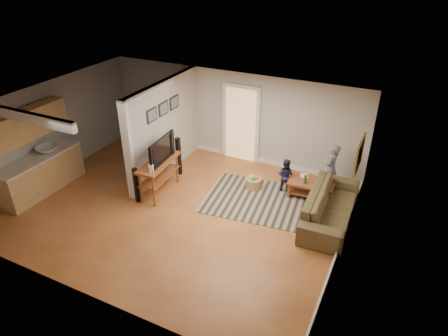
{
  "coord_description": "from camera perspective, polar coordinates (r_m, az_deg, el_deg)",
  "views": [
    {
      "loc": [
        4.38,
        -6.51,
        5.39
      ],
      "look_at": [
        1.0,
        0.43,
        1.1
      ],
      "focal_mm": 32.0,
      "sensor_mm": 36.0,
      "label": 1
    }
  ],
  "objects": [
    {
      "name": "child",
      "position": [
        10.47,
        14.67,
        -2.95
      ],
      "size": [
        0.37,
        0.5,
        1.24
      ],
      "primitive_type": "imported",
      "rotation": [
        0.0,
        0.0,
        -1.75
      ],
      "color": "slate",
      "rests_on": "ground"
    },
    {
      "name": "area_rug",
      "position": [
        9.74,
        5.21,
        -4.61
      ],
      "size": [
        2.86,
        2.24,
        0.01
      ],
      "primitive_type": "cube",
      "rotation": [
        0.0,
        0.0,
        0.12
      ],
      "color": "black",
      "rests_on": "ground"
    },
    {
      "name": "sofa",
      "position": [
        9.38,
        14.7,
        -7.1
      ],
      "size": [
        1.05,
        2.45,
        0.71
      ],
      "primitive_type": "imported",
      "rotation": [
        0.0,
        0.0,
        1.61
      ],
      "color": "#483C24",
      "rests_on": "ground"
    },
    {
      "name": "room_shell",
      "position": [
        9.65,
        -11.11,
        4.47
      ],
      "size": [
        7.54,
        6.02,
        2.52
      ],
      "color": "#AFACA8",
      "rests_on": "ground"
    },
    {
      "name": "ground",
      "position": [
        9.52,
        -6.57,
        -5.64
      ],
      "size": [
        7.5,
        7.5,
        0.0
      ],
      "primitive_type": "plane",
      "color": "brown",
      "rests_on": "ground"
    },
    {
      "name": "toy_basket",
      "position": [
        10.15,
        4.27,
        -2.08
      ],
      "size": [
        0.41,
        0.41,
        0.36
      ],
      "color": "olive",
      "rests_on": "ground"
    },
    {
      "name": "toddler",
      "position": [
        10.21,
        8.55,
        -3.15
      ],
      "size": [
        0.44,
        0.34,
        0.88
      ],
      "primitive_type": "imported",
      "rotation": [
        0.0,
        0.0,
        3.11
      ],
      "color": "#1C1C3B",
      "rests_on": "ground"
    },
    {
      "name": "tv_console",
      "position": [
        9.74,
        -9.28,
        0.49
      ],
      "size": [
        0.63,
        1.42,
        1.19
      ],
      "rotation": [
        0.0,
        0.0,
        0.08
      ],
      "color": "brown",
      "rests_on": "ground"
    },
    {
      "name": "speaker_right",
      "position": [
        10.64,
        -6.5,
        1.7
      ],
      "size": [
        0.11,
        0.11,
        1.06
      ],
      "primitive_type": "cube",
      "rotation": [
        0.0,
        0.0,
        -0.09
      ],
      "color": "black",
      "rests_on": "ground"
    },
    {
      "name": "speaker_left",
      "position": [
        9.65,
        -12.41,
        -2.43
      ],
      "size": [
        0.11,
        0.11,
        0.92
      ],
      "primitive_type": "cube",
      "rotation": [
        0.0,
        0.0,
        -0.3
      ],
      "color": "black",
      "rests_on": "ground"
    },
    {
      "name": "coffee_table",
      "position": [
        9.91,
        12.45,
        -2.37
      ],
      "size": [
        1.12,
        0.69,
        0.64
      ],
      "rotation": [
        0.0,
        0.0,
        0.06
      ],
      "color": "brown",
      "rests_on": "ground"
    }
  ]
}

